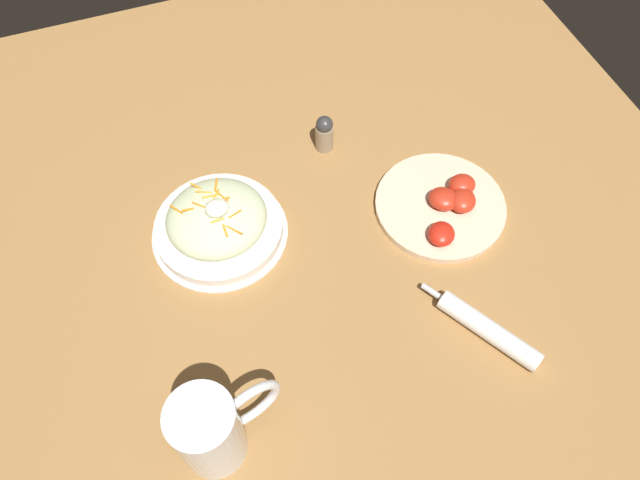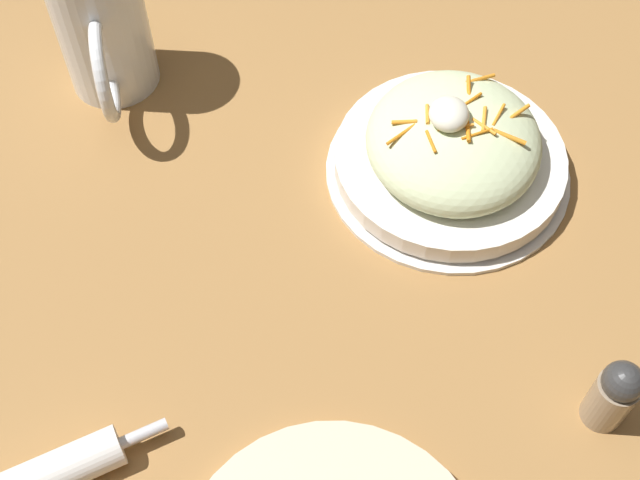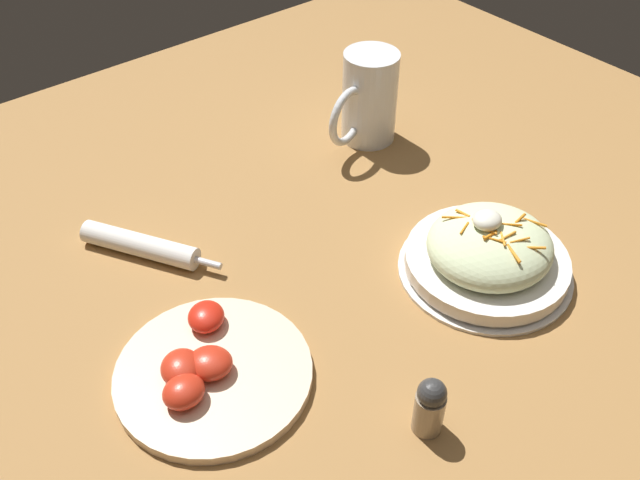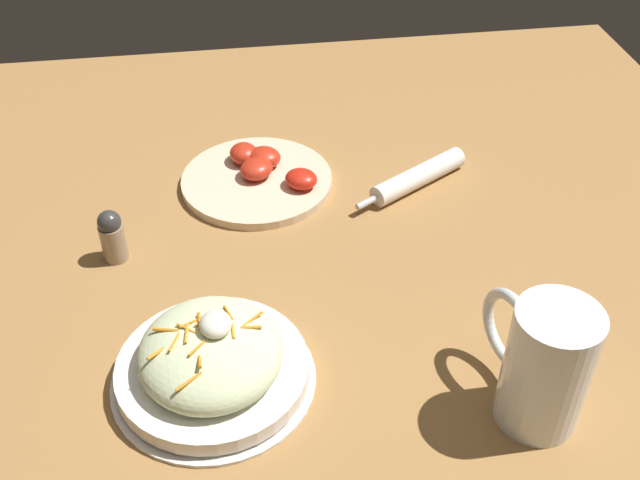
{
  "view_description": "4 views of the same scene",
  "coord_description": "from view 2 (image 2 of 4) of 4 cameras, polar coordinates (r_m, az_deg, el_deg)",
  "views": [
    {
      "loc": [
        0.13,
        0.47,
        0.84
      ],
      "look_at": [
        -0.04,
        0.01,
        0.06
      ],
      "focal_mm": 34.14,
      "sensor_mm": 36.0,
      "label": 1
    },
    {
      "loc": [
        -0.39,
        -0.02,
        0.6
      ],
      "look_at": [
        -0.04,
        0.01,
        0.08
      ],
      "focal_mm": 47.16,
      "sensor_mm": 36.0,
      "label": 2
    },
    {
      "loc": [
        -0.47,
        -0.46,
        0.63
      ],
      "look_at": [
        -0.07,
        0.04,
        0.06
      ],
      "focal_mm": 39.31,
      "sensor_mm": 36.0,
      "label": 3
    },
    {
      "loc": [
        0.66,
        -0.06,
        0.65
      ],
      "look_at": [
        -0.05,
        0.05,
        0.06
      ],
      "focal_mm": 43.24,
      "sensor_mm": 36.0,
      "label": 4
    }
  ],
  "objects": [
    {
      "name": "ground_plane",
      "position": [
        0.72,
        1.3,
        -1.26
      ],
      "size": [
        1.43,
        1.43,
        0.0
      ],
      "primitive_type": "plane",
      "color": "#9E703D"
    },
    {
      "name": "salt_shaker",
      "position": [
        0.65,
        19.33,
        -9.83
      ],
      "size": [
        0.03,
        0.03,
        0.07
      ],
      "color": "gray",
      "rests_on": "ground_plane"
    },
    {
      "name": "beer_mug",
      "position": [
        0.83,
        -14.5,
        13.61
      ],
      "size": [
        0.15,
        0.09,
        0.15
      ],
      "color": "white",
      "rests_on": "ground_plane"
    },
    {
      "name": "salad_plate",
      "position": [
        0.76,
        8.9,
        5.99
      ],
      "size": [
        0.22,
        0.22,
        0.09
      ],
      "color": "white",
      "rests_on": "ground_plane"
    }
  ]
}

